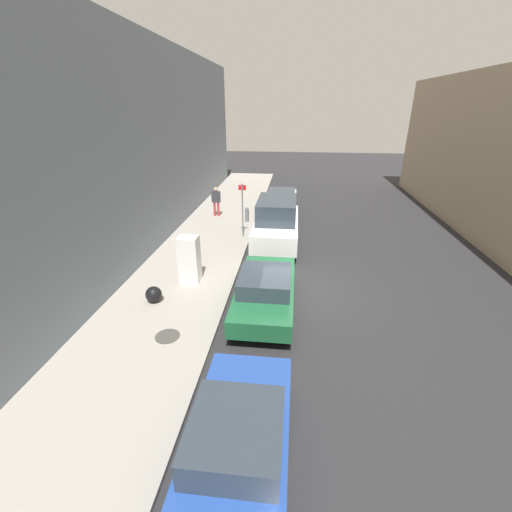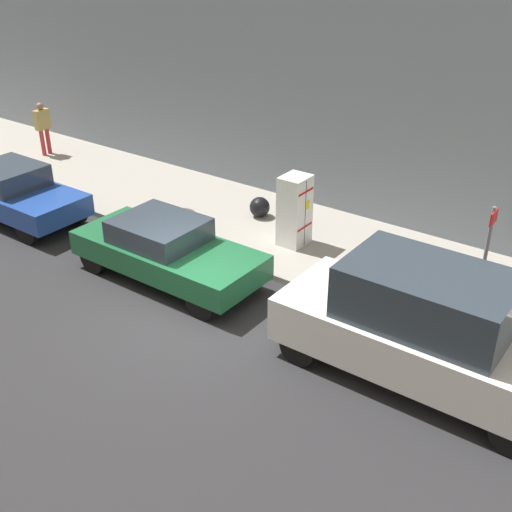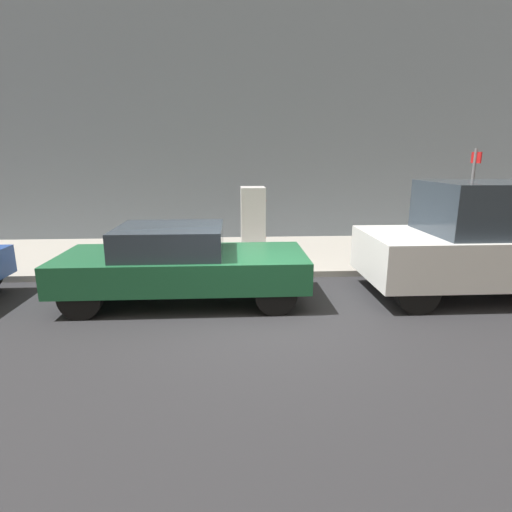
# 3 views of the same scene
# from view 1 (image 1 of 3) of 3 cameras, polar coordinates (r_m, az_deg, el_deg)

# --- Properties ---
(ground_plane) EXTENTS (80.00, 80.00, 0.00)m
(ground_plane) POSITION_cam_1_polar(r_m,az_deg,el_deg) (12.61, 6.56, -5.62)
(ground_plane) COLOR #28282B
(sidewalk_slab) EXTENTS (4.02, 44.00, 0.14)m
(sidewalk_slab) POSITION_cam_1_polar(r_m,az_deg,el_deg) (13.22, -12.41, -4.23)
(sidewalk_slab) COLOR #9E998E
(sidewalk_slab) RESTS_ON ground
(building_facade_near) EXTENTS (1.52, 39.60, 8.93)m
(building_facade_near) POSITION_cam_1_polar(r_m,az_deg,el_deg) (13.07, -26.14, 14.05)
(building_facade_near) COLOR slate
(building_facade_near) RESTS_ON ground
(discarded_refrigerator) EXTENTS (0.71, 0.61, 1.74)m
(discarded_refrigerator) POSITION_cam_1_polar(r_m,az_deg,el_deg) (12.73, -11.03, -0.54)
(discarded_refrigerator) COLOR white
(discarded_refrigerator) RESTS_ON sidewalk_slab
(manhole_cover) EXTENTS (0.70, 0.70, 0.02)m
(manhole_cover) POSITION_cam_1_polar(r_m,az_deg,el_deg) (10.31, -14.54, -12.82)
(manhole_cover) COLOR #47443F
(manhole_cover) RESTS_ON sidewalk_slab
(street_sign_post) EXTENTS (0.36, 0.07, 2.65)m
(street_sign_post) POSITION_cam_1_polar(r_m,az_deg,el_deg) (16.73, -2.27, 8.06)
(street_sign_post) COLOR slate
(street_sign_post) RESTS_ON sidewalk_slab
(fire_hydrant) EXTENTS (0.22, 0.22, 0.83)m
(fire_hydrant) POSITION_cam_1_polar(r_m,az_deg,el_deg) (19.31, -1.52, 6.99)
(fire_hydrant) COLOR slate
(fire_hydrant) RESTS_ON sidewalk_slab
(trash_bag) EXTENTS (0.54, 0.54, 0.54)m
(trash_bag) POSITION_cam_1_polar(r_m,az_deg,el_deg) (11.93, -16.69, -6.15)
(trash_bag) COLOR black
(trash_bag) RESTS_ON sidewalk_slab
(pedestrian_walking_far) EXTENTS (0.49, 0.23, 1.70)m
(pedestrian_walking_far) POSITION_cam_1_polar(r_m,az_deg,el_deg) (20.32, -6.68, 9.34)
(pedestrian_walking_far) COLOR #B73338
(pedestrian_walking_far) RESTS_ON sidewalk_slab
(parked_hatchback_blue) EXTENTS (1.77, 4.10, 1.47)m
(parked_hatchback_blue) POSITION_cam_1_polar(r_m,az_deg,el_deg) (6.82, -3.07, -28.74)
(parked_hatchback_blue) COLOR #23479E
(parked_hatchback_blue) RESTS_ON ground
(parked_sedan_green) EXTENTS (1.81, 4.42, 1.40)m
(parked_sedan_green) POSITION_cam_1_polar(r_m,az_deg,el_deg) (11.03, 1.57, -5.68)
(parked_sedan_green) COLOR #1E6038
(parked_sedan_green) RESTS_ON ground
(parked_van_white) EXTENTS (2.02, 5.04, 2.16)m
(parked_van_white) POSITION_cam_1_polar(r_m,az_deg,el_deg) (16.37, 3.43, 5.71)
(parked_van_white) COLOR silver
(parked_van_white) RESTS_ON ground
(parked_sedan_silver) EXTENTS (1.83, 4.80, 1.39)m
(parked_sedan_silver) POSITION_cam_1_polar(r_m,az_deg,el_deg) (21.66, 4.26, 9.26)
(parked_sedan_silver) COLOR silver
(parked_sedan_silver) RESTS_ON ground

